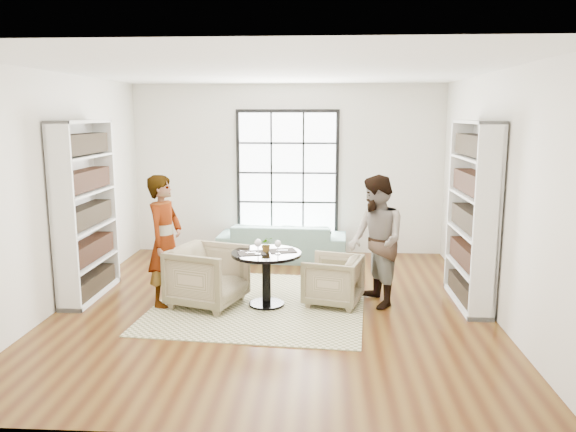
# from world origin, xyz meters

# --- Properties ---
(ground) EXTENTS (6.00, 6.00, 0.00)m
(ground) POSITION_xyz_m (0.00, 0.00, 0.00)
(ground) COLOR brown
(room_shell) EXTENTS (6.00, 6.01, 6.00)m
(room_shell) POSITION_xyz_m (0.00, 0.54, 1.26)
(room_shell) COLOR silver
(room_shell) RESTS_ON ground
(rug) EXTENTS (2.93, 2.93, 0.01)m
(rug) POSITION_xyz_m (-0.18, 0.11, 0.01)
(rug) COLOR beige
(rug) RESTS_ON ground
(pedestal_table) EXTENTS (0.90, 0.90, 0.72)m
(pedestal_table) POSITION_xyz_m (-0.09, 0.03, 0.52)
(pedestal_table) COLOR black
(pedestal_table) RESTS_ON ground
(sofa) EXTENTS (2.21, 0.94, 0.63)m
(sofa) POSITION_xyz_m (-0.05, 2.45, 0.32)
(sofa) COLOR slate
(sofa) RESTS_ON ground
(armchair_left) EXTENTS (1.09, 1.08, 0.79)m
(armchair_left) POSITION_xyz_m (-0.86, 0.01, 0.40)
(armchair_left) COLOR #C5C48D
(armchair_left) RESTS_ON ground
(armchair_right) EXTENTS (0.87, 0.86, 0.65)m
(armchair_right) POSITION_xyz_m (0.77, 0.16, 0.32)
(armchair_right) COLOR tan
(armchair_right) RESTS_ON ground
(person_left) EXTENTS (0.54, 0.70, 1.72)m
(person_left) POSITION_xyz_m (-1.41, 0.01, 0.86)
(person_left) COLOR gray
(person_left) RESTS_ON ground
(person_right) EXTENTS (0.88, 0.99, 1.71)m
(person_right) POSITION_xyz_m (1.32, 0.16, 0.86)
(person_right) COLOR gray
(person_right) RESTS_ON ground
(placemat_left) EXTENTS (0.40, 0.34, 0.01)m
(placemat_left) POSITION_xyz_m (-0.27, -0.04, 0.73)
(placemat_left) COLOR black
(placemat_left) RESTS_ON pedestal_table
(placemat_right) EXTENTS (0.40, 0.34, 0.01)m
(placemat_right) POSITION_xyz_m (0.11, 0.11, 0.73)
(placemat_right) COLOR black
(placemat_right) RESTS_ON pedestal_table
(cutlery_left) EXTENTS (0.20, 0.25, 0.01)m
(cutlery_left) POSITION_xyz_m (-0.27, -0.04, 0.73)
(cutlery_left) COLOR silver
(cutlery_left) RESTS_ON placemat_left
(cutlery_right) EXTENTS (0.20, 0.25, 0.01)m
(cutlery_right) POSITION_xyz_m (0.11, 0.11, 0.73)
(cutlery_right) COLOR silver
(cutlery_right) RESTS_ON placemat_right
(wine_glass_left) EXTENTS (0.09, 0.09, 0.20)m
(wine_glass_left) POSITION_xyz_m (-0.18, -0.09, 0.87)
(wine_glass_left) COLOR silver
(wine_glass_left) RESTS_ON pedestal_table
(wine_glass_right) EXTENTS (0.08, 0.08, 0.18)m
(wine_glass_right) POSITION_xyz_m (0.07, -0.06, 0.85)
(wine_glass_right) COLOR silver
(wine_glass_right) RESTS_ON pedestal_table
(flower_centerpiece) EXTENTS (0.20, 0.18, 0.20)m
(flower_centerpiece) POSITION_xyz_m (-0.09, 0.06, 0.82)
(flower_centerpiece) COLOR gray
(flower_centerpiece) RESTS_ON pedestal_table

